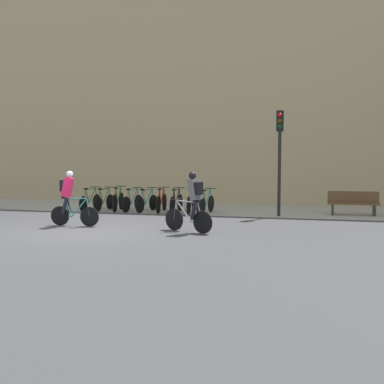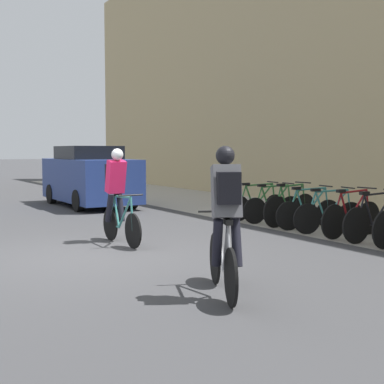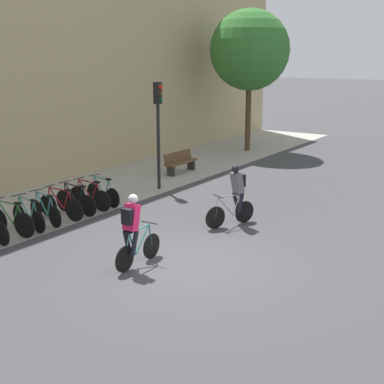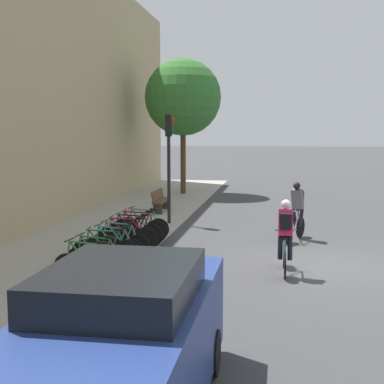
{
  "view_description": "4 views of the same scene",
  "coord_description": "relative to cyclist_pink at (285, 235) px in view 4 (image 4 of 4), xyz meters",
  "views": [
    {
      "loc": [
        6.38,
        -12.9,
        2.23
      ],
      "look_at": [
        2.43,
        3.66,
        0.94
      ],
      "focal_mm": 45.0,
      "sensor_mm": 36.0,
      "label": 1
    },
    {
      "loc": [
        8.25,
        -2.87,
        1.71
      ],
      "look_at": [
        0.03,
        1.98,
        0.97
      ],
      "focal_mm": 50.0,
      "sensor_mm": 36.0,
      "label": 2
    },
    {
      "loc": [
        -9.84,
        -6.59,
        4.79
      ],
      "look_at": [
        2.47,
        1.58,
        0.99
      ],
      "focal_mm": 50.0,
      "sensor_mm": 36.0,
      "label": 3
    },
    {
      "loc": [
        -13.15,
        1.1,
        3.32
      ],
      "look_at": [
        1.68,
        3.53,
        1.58
      ],
      "focal_mm": 50.0,
      "sensor_mm": 36.0,
      "label": 4
    }
  ],
  "objects": [
    {
      "name": "parked_bike_4",
      "position": [
        1.13,
        4.25,
        -0.56
      ],
      "size": [
        0.5,
        1.66,
        0.95
      ],
      "color": "black",
      "rests_on": "ground"
    },
    {
      "name": "parked_bike_2",
      "position": [
        -0.09,
        4.26,
        -0.53
      ],
      "size": [
        0.46,
        1.7,
        0.99
      ],
      "color": "black",
      "rests_on": "ground"
    },
    {
      "name": "parked_bike_0",
      "position": [
        -1.31,
        4.25,
        -0.56
      ],
      "size": [
        0.46,
        1.66,
        0.94
      ],
      "color": "black",
      "rests_on": "ground"
    },
    {
      "name": "parked_car",
      "position": [
        -6.64,
        1.85,
        -0.05
      ],
      "size": [
        4.3,
        1.84,
        1.85
      ],
      "color": "navy",
      "rests_on": "ground"
    },
    {
      "name": "cyclist_grey",
      "position": [
        4.11,
        -0.38,
        -0.0
      ],
      "size": [
        1.57,
        0.75,
        1.77
      ],
      "color": "black",
      "rests_on": "ground"
    },
    {
      "name": "street_tree_0",
      "position": [
        15.38,
        5.17,
        4.06
      ],
      "size": [
        3.97,
        3.97,
        7.01
      ],
      "color": "#4C3823",
      "rests_on": "ground"
    },
    {
      "name": "bench",
      "position": [
        9.02,
        4.97,
        -0.47
      ],
      "size": [
        1.85,
        0.44,
        0.89
      ],
      "color": "brown",
      "rests_on": "ground"
    },
    {
      "name": "cyclist_pink",
      "position": [
        0.0,
        0.0,
        0.0
      ],
      "size": [
        1.63,
        0.46,
        1.75
      ],
      "color": "black",
      "rests_on": "ground"
    },
    {
      "name": "parked_bike_8",
      "position": [
        3.56,
        4.26,
        -0.55
      ],
      "size": [
        0.46,
        1.63,
        0.96
      ],
      "color": "black",
      "rests_on": "ground"
    },
    {
      "name": "parked_bike_1",
      "position": [
        -0.7,
        4.25,
        -0.56
      ],
      "size": [
        0.46,
        1.62,
        0.94
      ],
      "color": "black",
      "rests_on": "ground"
    },
    {
      "name": "parked_bike_6",
      "position": [
        2.35,
        4.25,
        -0.54
      ],
      "size": [
        0.46,
        1.74,
        0.97
      ],
      "color": "black",
      "rests_on": "ground"
    },
    {
      "name": "parked_bike_3",
      "position": [
        0.52,
        4.25,
        -0.56
      ],
      "size": [
        0.46,
        1.63,
        0.95
      ],
      "color": "black",
      "rests_on": "ground"
    },
    {
      "name": "kerb_strip",
      "position": [
        0.92,
        5.81,
        -0.94
      ],
      "size": [
        44.0,
        4.5,
        0.01
      ],
      "primitive_type": "cube",
      "color": "#A39E93",
      "rests_on": "ground"
    },
    {
      "name": "ground",
      "position": [
        0.92,
        -0.94,
        -0.95
      ],
      "size": [
        200.0,
        200.0,
        0.0
      ],
      "primitive_type": "plane",
      "color": "#3D3D3F"
    },
    {
      "name": "parked_bike_7",
      "position": [
        2.96,
        4.26,
        -0.54
      ],
      "size": [
        0.46,
        1.71,
        0.98
      ],
      "color": "black",
      "rests_on": "ground"
    },
    {
      "name": "parked_bike_5",
      "position": [
        1.74,
        4.26,
        -0.54
      ],
      "size": [
        0.46,
        1.73,
        0.98
      ],
      "color": "black",
      "rests_on": "ground"
    },
    {
      "name": "traffic_light_pole",
      "position": [
        6.33,
        4.03,
        1.72
      ],
      "size": [
        0.26,
        0.3,
        3.87
      ],
      "color": "black",
      "rests_on": "ground"
    }
  ]
}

